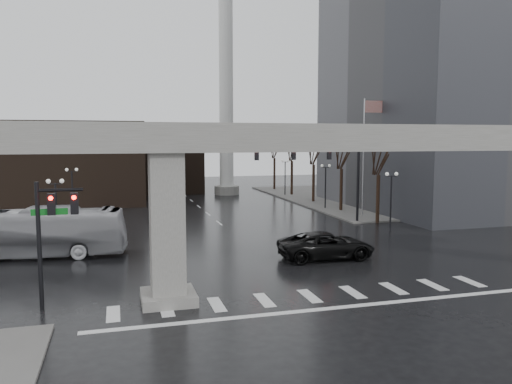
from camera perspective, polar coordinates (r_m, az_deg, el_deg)
ground at (r=26.89m, az=5.34°, el=-11.13°), size 160.00×160.00×0.00m
sidewalk_ne at (r=70.01m, az=14.68°, el=-0.57°), size 28.00×36.00×0.15m
elevated_guideway at (r=26.19m, az=8.07°, el=3.70°), size 48.00×2.60×8.70m
office_tower at (r=63.68m, az=21.61°, el=17.50°), size 22.00×26.00×42.00m
building_far_left at (r=66.18m, az=-19.81°, el=3.17°), size 16.00×14.00×10.00m
building_far_mid at (r=76.40m, az=-10.23°, el=3.03°), size 10.00×10.00×8.00m
smokestack at (r=71.80m, az=-3.43°, el=10.39°), size 3.60×3.60×30.00m
signal_mast_arm at (r=46.54m, az=7.45°, el=3.43°), size 12.12×0.43×8.00m
signal_left_pole at (r=24.93m, az=-22.38°, el=-3.31°), size 2.30×0.30×6.00m
flagpole_assembly at (r=52.11m, az=12.49°, el=5.49°), size 2.06×0.12×12.00m
lamp_right_0 at (r=44.49m, az=15.19°, el=0.10°), size 1.22×0.32×5.11m
lamp_right_1 at (r=56.90m, az=7.95°, el=1.52°), size 1.22×0.32×5.11m
lamp_right_2 at (r=69.92m, az=3.35°, el=2.41°), size 1.22×0.32×5.11m
lamp_left_0 at (r=38.44m, az=-21.89°, el=-1.03°), size 1.22×0.32×5.11m
lamp_left_1 at (r=52.31m, az=-20.27°, el=0.80°), size 1.22×0.32×5.11m
lamp_left_2 at (r=66.23m, az=-19.33°, el=1.87°), size 1.22×0.32×5.11m
tree_right_0 at (r=48.53m, az=13.79°, el=-0.19°), size 1.09×1.58×7.50m
tree_right_1 at (r=55.58m, az=9.74°, el=0.74°), size 1.09×1.61×7.67m
tree_right_2 at (r=62.87m, az=6.61°, el=1.45°), size 1.10×1.63×7.85m
tree_right_3 at (r=70.31m, az=4.14°, el=2.02°), size 1.11×1.66×8.02m
tree_right_4 at (r=77.86m, az=2.14°, el=2.47°), size 1.12×1.69×8.19m
pickup_truck at (r=33.71m, az=8.05°, el=-6.05°), size 6.50×3.14×1.79m
city_bus at (r=36.80m, az=-24.14°, el=-4.24°), size 12.36×4.41×3.37m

